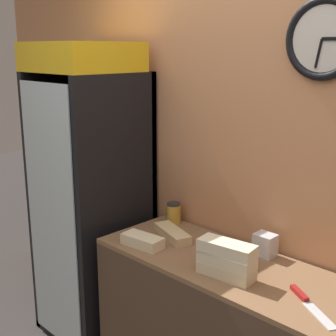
{
  "coord_description": "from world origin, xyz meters",
  "views": [
    {
      "loc": [
        1.34,
        -0.95,
        1.94
      ],
      "look_at": [
        -0.51,
        0.91,
        1.27
      ],
      "focal_mm": 50.0,
      "sensor_mm": 36.0,
      "label": 1
    }
  ],
  "objects_px": {
    "beverage_cooler": "(96,183)",
    "sandwich_stack_middle": "(226,259)",
    "sandwich_stack_bottom": "(226,271)",
    "napkin_dispenser": "(265,245)",
    "sandwich_stack_top": "(227,248)",
    "sandwich_flat_right": "(143,241)",
    "condiment_jar": "(174,213)",
    "chefs_knife": "(306,300)",
    "sandwich_flat_left": "(172,234)"
  },
  "relations": [
    {
      "from": "sandwich_stack_bottom",
      "to": "sandwich_stack_middle",
      "type": "distance_m",
      "value": 0.06
    },
    {
      "from": "sandwich_stack_top",
      "to": "sandwich_flat_left",
      "type": "distance_m",
      "value": 0.56
    },
    {
      "from": "sandwich_stack_bottom",
      "to": "sandwich_stack_top",
      "type": "distance_m",
      "value": 0.12
    },
    {
      "from": "chefs_knife",
      "to": "sandwich_stack_top",
      "type": "bearing_deg",
      "value": -171.83
    },
    {
      "from": "sandwich_stack_top",
      "to": "sandwich_flat_left",
      "type": "bearing_deg",
      "value": 162.89
    },
    {
      "from": "sandwich_flat_right",
      "to": "beverage_cooler",
      "type": "bearing_deg",
      "value": 164.75
    },
    {
      "from": "sandwich_stack_top",
      "to": "sandwich_flat_right",
      "type": "relative_size",
      "value": 1.17
    },
    {
      "from": "chefs_knife",
      "to": "sandwich_stack_bottom",
      "type": "bearing_deg",
      "value": -171.83
    },
    {
      "from": "sandwich_stack_top",
      "to": "chefs_knife",
      "type": "relative_size",
      "value": 0.96
    },
    {
      "from": "sandwich_stack_middle",
      "to": "sandwich_stack_top",
      "type": "bearing_deg",
      "value": 0.0
    },
    {
      "from": "sandwich_stack_bottom",
      "to": "napkin_dispenser",
      "type": "xyz_separation_m",
      "value": [
        -0.0,
        0.33,
        0.03
      ]
    },
    {
      "from": "condiment_jar",
      "to": "sandwich_stack_bottom",
      "type": "bearing_deg",
      "value": -26.28
    },
    {
      "from": "sandwich_stack_bottom",
      "to": "chefs_knife",
      "type": "xyz_separation_m",
      "value": [
        0.39,
        0.06,
        -0.02
      ]
    },
    {
      "from": "chefs_knife",
      "to": "sandwich_flat_right",
      "type": "bearing_deg",
      "value": -173.97
    },
    {
      "from": "sandwich_stack_bottom",
      "to": "napkin_dispenser",
      "type": "distance_m",
      "value": 0.33
    },
    {
      "from": "sandwich_stack_middle",
      "to": "condiment_jar",
      "type": "distance_m",
      "value": 0.76
    },
    {
      "from": "beverage_cooler",
      "to": "sandwich_flat_left",
      "type": "relative_size",
      "value": 6.36
    },
    {
      "from": "beverage_cooler",
      "to": "condiment_jar",
      "type": "xyz_separation_m",
      "value": [
        0.53,
        0.2,
        -0.13
      ]
    },
    {
      "from": "beverage_cooler",
      "to": "sandwich_flat_right",
      "type": "distance_m",
      "value": 0.7
    },
    {
      "from": "sandwich_stack_bottom",
      "to": "sandwich_flat_right",
      "type": "height_order",
      "value": "sandwich_flat_right"
    },
    {
      "from": "beverage_cooler",
      "to": "sandwich_stack_middle",
      "type": "bearing_deg",
      "value": -6.42
    },
    {
      "from": "sandwich_stack_bottom",
      "to": "chefs_knife",
      "type": "relative_size",
      "value": 0.95
    },
    {
      "from": "beverage_cooler",
      "to": "sandwich_stack_top",
      "type": "bearing_deg",
      "value": -6.42
    },
    {
      "from": "sandwich_stack_bottom",
      "to": "sandwich_stack_middle",
      "type": "height_order",
      "value": "sandwich_stack_middle"
    },
    {
      "from": "sandwich_flat_left",
      "to": "condiment_jar",
      "type": "relative_size",
      "value": 2.34
    },
    {
      "from": "sandwich_flat_right",
      "to": "chefs_knife",
      "type": "distance_m",
      "value": 0.95
    },
    {
      "from": "beverage_cooler",
      "to": "napkin_dispenser",
      "type": "bearing_deg",
      "value": 9.25
    },
    {
      "from": "sandwich_flat_right",
      "to": "condiment_jar",
      "type": "distance_m",
      "value": 0.4
    },
    {
      "from": "sandwich_stack_bottom",
      "to": "condiment_jar",
      "type": "xyz_separation_m",
      "value": [
        -0.68,
        0.33,
        0.04
      ]
    },
    {
      "from": "condiment_jar",
      "to": "napkin_dispenser",
      "type": "distance_m",
      "value": 0.68
    },
    {
      "from": "sandwich_flat_right",
      "to": "napkin_dispenser",
      "type": "relative_size",
      "value": 2.09
    },
    {
      "from": "sandwich_stack_bottom",
      "to": "sandwich_flat_left",
      "type": "bearing_deg",
      "value": 162.89
    },
    {
      "from": "beverage_cooler",
      "to": "sandwich_stack_middle",
      "type": "distance_m",
      "value": 1.22
    },
    {
      "from": "sandwich_stack_top",
      "to": "condiment_jar",
      "type": "height_order",
      "value": "sandwich_stack_top"
    },
    {
      "from": "sandwich_stack_top",
      "to": "napkin_dispenser",
      "type": "xyz_separation_m",
      "value": [
        -0.0,
        0.33,
        -0.09
      ]
    },
    {
      "from": "sandwich_stack_top",
      "to": "sandwich_stack_middle",
      "type": "bearing_deg",
      "value": 0.0
    },
    {
      "from": "beverage_cooler",
      "to": "sandwich_flat_right",
      "type": "xyz_separation_m",
      "value": [
        0.66,
        -0.18,
        -0.16
      ]
    },
    {
      "from": "beverage_cooler",
      "to": "condiment_jar",
      "type": "height_order",
      "value": "beverage_cooler"
    },
    {
      "from": "sandwich_flat_right",
      "to": "sandwich_stack_middle",
      "type": "bearing_deg",
      "value": 4.5
    },
    {
      "from": "sandwich_flat_left",
      "to": "sandwich_flat_right",
      "type": "distance_m",
      "value": 0.21
    },
    {
      "from": "sandwich_stack_middle",
      "to": "napkin_dispenser",
      "type": "height_order",
      "value": "napkin_dispenser"
    },
    {
      "from": "sandwich_flat_left",
      "to": "sandwich_flat_right",
      "type": "xyz_separation_m",
      "value": [
        -0.03,
        -0.2,
        0.01
      ]
    },
    {
      "from": "beverage_cooler",
      "to": "sandwich_flat_right",
      "type": "height_order",
      "value": "beverage_cooler"
    },
    {
      "from": "condiment_jar",
      "to": "napkin_dispenser",
      "type": "bearing_deg",
      "value": -0.09
    },
    {
      "from": "beverage_cooler",
      "to": "sandwich_flat_right",
      "type": "bearing_deg",
      "value": -15.25
    },
    {
      "from": "sandwich_stack_bottom",
      "to": "sandwich_flat_right",
      "type": "bearing_deg",
      "value": -175.5
    },
    {
      "from": "sandwich_stack_top",
      "to": "condiment_jar",
      "type": "bearing_deg",
      "value": 153.72
    },
    {
      "from": "sandwich_stack_bottom",
      "to": "sandwich_flat_left",
      "type": "relative_size",
      "value": 0.93
    },
    {
      "from": "sandwich_stack_middle",
      "to": "sandwich_stack_bottom",
      "type": "bearing_deg",
      "value": 0.0
    },
    {
      "from": "beverage_cooler",
      "to": "sandwich_stack_bottom",
      "type": "relative_size",
      "value": 6.82
    }
  ]
}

